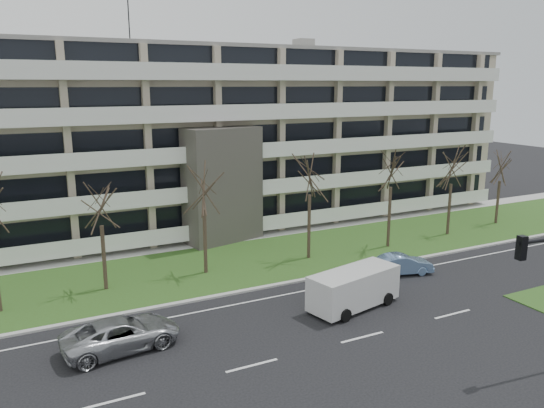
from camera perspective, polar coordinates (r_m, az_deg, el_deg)
ground at (r=27.34m, az=9.69°, el=-13.95°), size 160.00×160.00×0.00m
grass_verge at (r=37.71m, az=-2.11°, el=-6.07°), size 90.00×10.00×0.06m
curb at (r=33.49m, az=1.50°, el=-8.50°), size 90.00×0.35×0.12m
sidewalk at (r=42.53m, az=-5.21°, el=-3.90°), size 90.00×2.00×0.08m
lane_edge_line at (r=32.29m, az=2.77°, el=-9.45°), size 90.00×0.12×0.01m
apartment_building at (r=47.39m, az=-8.47°, el=7.08°), size 60.50×15.10×18.75m
silver_pickup at (r=26.56m, az=-15.87°, el=-13.29°), size 5.70×3.09×1.52m
blue_sedan at (r=36.00m, az=13.78°, el=-6.31°), size 4.25×2.41×1.33m
white_van at (r=30.17m, az=8.89°, el=-8.62°), size 5.82×3.16×2.14m
tree_2 at (r=32.58m, az=-18.04°, el=0.41°), size 3.59×3.59×7.18m
tree_3 at (r=33.99m, az=-7.39°, el=2.20°), size 3.88×3.88×7.76m
tree_4 at (r=36.74m, az=4.11°, el=3.77°), size 4.16×4.16×8.33m
tree_5 at (r=40.34m, az=12.77°, el=4.34°), size 4.18×4.18×8.36m
tree_6 at (r=45.21m, az=18.85°, el=4.12°), size 3.82×3.82×7.63m
tree_7 at (r=50.54m, az=23.44°, el=3.97°), size 3.47×3.47×6.93m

